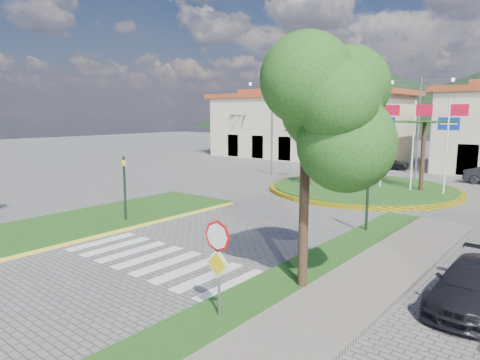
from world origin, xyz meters
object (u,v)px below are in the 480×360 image
Objects in this scene: stop_sign at (218,254)px; car_dark_a at (387,162)px; white_van at (354,159)px; car_side_right at (473,285)px; deciduous_tree at (306,115)px; roundabout_island at (363,188)px.

car_dark_a is (-7.80, 32.27, -1.13)m from stop_sign.
white_van is 33.44m from car_side_right.
stop_sign is 0.68× the size of white_van.
car_side_right is (4.74, 5.04, -1.18)m from stop_sign.
car_dark_a is at bearing 106.04° from deciduous_tree.
stop_sign is at bearing -76.27° from roundabout_island.
roundabout_island is 20.69m from stop_sign.
stop_sign reaches higher than white_van.
roundabout_island is 3.29× the size of car_dark_a.
deciduous_tree is at bearing -141.68° from white_van.
car_side_right is (12.54, -27.23, -0.04)m from car_dark_a.
stop_sign is (4.90, -20.04, 1.62)m from roundabout_island.
roundabout_island is at bearing -137.09° from white_van.
stop_sign is at bearing 178.32° from car_dark_a.
roundabout_island is 1.87× the size of deciduous_tree.
white_van is (-11.89, 34.05, -1.25)m from stop_sign.
white_van is 1.01× the size of car_dark_a.
deciduous_tree is 1.61× the size of car_side_right.
stop_sign is 0.39× the size of deciduous_tree.
roundabout_island is 15.66m from white_van.
deciduous_tree reaches higher than car_side_right.
white_van is (-12.49, 31.01, -4.64)m from deciduous_tree.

